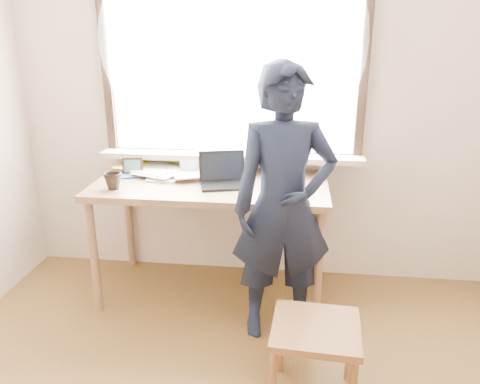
# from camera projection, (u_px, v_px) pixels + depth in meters

# --- Properties ---
(room_shell) EXTENTS (3.52, 4.02, 2.61)m
(room_shell) POSITION_uv_depth(u_px,v_px,m) (211.00, 75.00, 1.45)
(room_shell) COLOR beige
(room_shell) RESTS_ON ground
(desk) EXTENTS (1.53, 0.77, 0.82)m
(desk) POSITION_uv_depth(u_px,v_px,m) (211.00, 194.00, 3.12)
(desk) COLOR brown
(desk) RESTS_ON ground
(laptop) EXTENTS (0.35, 0.31, 0.20)m
(laptop) POSITION_uv_depth(u_px,v_px,m) (223.00, 177.00, 3.03)
(laptop) COLOR black
(laptop) RESTS_ON desk
(mug_white) EXTENTS (0.18, 0.18, 0.11)m
(mug_white) POSITION_uv_depth(u_px,v_px,m) (190.00, 166.00, 3.26)
(mug_white) COLOR white
(mug_white) RESTS_ON desk
(mug_dark) EXTENTS (0.15, 0.15, 0.10)m
(mug_dark) POSITION_uv_depth(u_px,v_px,m) (113.00, 181.00, 2.94)
(mug_dark) COLOR black
(mug_dark) RESTS_ON desk
(mouse) EXTENTS (0.10, 0.07, 0.04)m
(mouse) POSITION_uv_depth(u_px,v_px,m) (275.00, 186.00, 2.94)
(mouse) COLOR black
(mouse) RESTS_ON desk
(desk_clutter) EXTENTS (0.88, 0.52, 0.05)m
(desk_clutter) POSITION_uv_depth(u_px,v_px,m) (162.00, 169.00, 3.30)
(desk_clutter) COLOR #304D9D
(desk_clutter) RESTS_ON desk
(book_a) EXTENTS (0.22, 0.28, 0.02)m
(book_a) POSITION_uv_depth(u_px,v_px,m) (170.00, 169.00, 3.33)
(book_a) COLOR white
(book_a) RESTS_ON desk
(book_b) EXTENTS (0.19, 0.24, 0.02)m
(book_b) POSITION_uv_depth(u_px,v_px,m) (268.00, 170.00, 3.32)
(book_b) COLOR white
(book_b) RESTS_ON desk
(picture_frame) EXTENTS (0.14, 0.04, 0.11)m
(picture_frame) POSITION_uv_depth(u_px,v_px,m) (133.00, 167.00, 3.23)
(picture_frame) COLOR black
(picture_frame) RESTS_ON desk
(work_chair) EXTENTS (0.44, 0.42, 0.43)m
(work_chair) POSITION_uv_depth(u_px,v_px,m) (315.00, 337.00, 2.26)
(work_chair) COLOR brown
(work_chair) RESTS_ON ground
(person) EXTENTS (0.66, 0.50, 1.63)m
(person) POSITION_uv_depth(u_px,v_px,m) (284.00, 207.00, 2.67)
(person) COLOR black
(person) RESTS_ON ground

